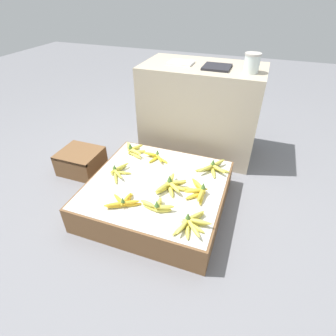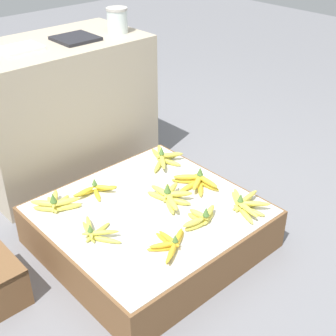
% 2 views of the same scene
% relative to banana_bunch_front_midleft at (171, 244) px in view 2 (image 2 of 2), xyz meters
% --- Properties ---
extents(ground_plane, '(10.00, 10.00, 0.00)m').
position_rel_banana_bunch_front_midleft_xyz_m(ground_plane, '(0.12, 0.28, -0.24)').
color(ground_plane, slate).
extents(display_platform, '(0.96, 0.91, 0.21)m').
position_rel_banana_bunch_front_midleft_xyz_m(display_platform, '(0.12, 0.28, -0.13)').
color(display_platform, brown).
rests_on(display_platform, ground_plane).
extents(back_vendor_table, '(1.03, 0.57, 0.81)m').
position_rel_banana_bunch_front_midleft_xyz_m(back_vendor_table, '(0.20, 1.18, 0.17)').
color(back_vendor_table, tan).
rests_on(back_vendor_table, ground_plane).
extents(banana_bunch_front_midleft, '(0.22, 0.20, 0.08)m').
position_rel_banana_bunch_front_midleft_xyz_m(banana_bunch_front_midleft, '(0.00, 0.00, 0.00)').
color(banana_bunch_front_midleft, gold).
rests_on(banana_bunch_front_midleft, display_platform).
extents(banana_bunch_front_midright, '(0.22, 0.12, 0.10)m').
position_rel_banana_bunch_front_midleft_xyz_m(banana_bunch_front_midright, '(0.22, 0.04, 0.01)').
color(banana_bunch_front_midright, '#DBCC4C').
rests_on(banana_bunch_front_midright, display_platform).
extents(banana_bunch_front_right, '(0.21, 0.25, 0.09)m').
position_rel_banana_bunch_front_midleft_xyz_m(banana_bunch_front_right, '(0.46, -0.03, 0.00)').
color(banana_bunch_front_right, '#DBCC4C').
rests_on(banana_bunch_front_right, display_platform).
extents(banana_bunch_middle_left, '(0.16, 0.25, 0.08)m').
position_rel_banana_bunch_front_midleft_xyz_m(banana_bunch_middle_left, '(-0.19, 0.28, -0.00)').
color(banana_bunch_middle_left, gold).
rests_on(banana_bunch_middle_left, display_platform).
extents(banana_bunch_middle_midright, '(0.19, 0.25, 0.11)m').
position_rel_banana_bunch_front_midleft_xyz_m(banana_bunch_middle_midright, '(0.23, 0.26, 0.01)').
color(banana_bunch_middle_midright, '#DBCC4C').
rests_on(banana_bunch_middle_midright, display_platform).
extents(banana_bunch_middle_right, '(0.18, 0.24, 0.10)m').
position_rel_banana_bunch_front_midleft_xyz_m(banana_bunch_middle_right, '(0.42, 0.26, 0.00)').
color(banana_bunch_middle_right, gold).
rests_on(banana_bunch_middle_right, display_platform).
extents(banana_bunch_back_left, '(0.21, 0.18, 0.10)m').
position_rel_banana_bunch_front_midleft_xyz_m(banana_bunch_back_left, '(-0.21, 0.58, 0.01)').
color(banana_bunch_back_left, '#DBCC4C').
rests_on(banana_bunch_back_left, display_platform).
extents(banana_bunch_back_midleft, '(0.23, 0.14, 0.08)m').
position_rel_banana_bunch_front_midleft_xyz_m(banana_bunch_back_midleft, '(-0.00, 0.56, 0.00)').
color(banana_bunch_back_midleft, yellow).
rests_on(banana_bunch_back_midleft, display_platform).
extents(banana_bunch_back_right, '(0.25, 0.26, 0.10)m').
position_rel_banana_bunch_front_midleft_xyz_m(banana_bunch_back_right, '(0.47, 0.56, 0.00)').
color(banana_bunch_back_right, gold).
rests_on(banana_bunch_back_right, display_platform).
extents(glass_jar, '(0.12, 0.12, 0.14)m').
position_rel_banana_bunch_front_midleft_xyz_m(glass_jar, '(0.58, 1.09, 0.64)').
color(glass_jar, silver).
rests_on(glass_jar, back_vendor_table).
extents(foam_tray_white, '(0.20, 0.16, 0.02)m').
position_rel_banana_bunch_front_midleft_xyz_m(foam_tray_white, '(0.01, 1.15, 0.58)').
color(foam_tray_white, white).
rests_on(foam_tray_white, back_vendor_table).
extents(foam_tray_dark, '(0.22, 0.22, 0.02)m').
position_rel_banana_bunch_front_midleft_xyz_m(foam_tray_dark, '(0.32, 1.12, 0.58)').
color(foam_tray_dark, '#232328').
rests_on(foam_tray_dark, back_vendor_table).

